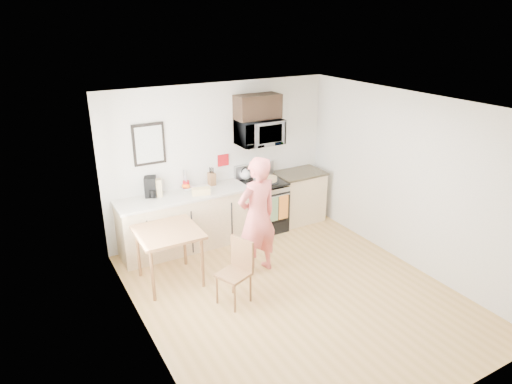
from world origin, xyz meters
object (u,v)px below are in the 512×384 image
range (262,207)px  microwave (259,132)px  person (257,216)px  chair (240,261)px  dining_table (168,237)px  cake (270,179)px

range → microwave: (-0.00, 0.10, 1.32)m
person → chair: person is taller
range → person: size_ratio=0.65×
person → range: bearing=-129.8°
person → chair: 0.82m
microwave → chair: microwave is taller
dining_table → microwave: bearing=25.2°
microwave → cake: microwave is taller
range → microwave: bearing=90.1°
dining_table → cake: bearing=18.8°
dining_table → person: bearing=-16.2°
person → cake: bearing=-135.8°
dining_table → chair: 1.11m
person → cake: (0.86, 1.07, 0.08)m
range → person: 1.49m
range → dining_table: range is taller
microwave → cake: 0.83m
chair → person: bearing=20.9°
range → person: person is taller
microwave → cake: (0.09, -0.23, -0.79)m
range → cake: bearing=-52.9°
range → dining_table: (-2.00, -0.84, 0.28)m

